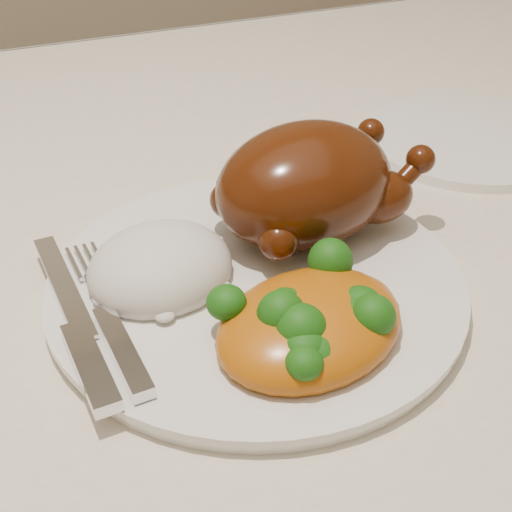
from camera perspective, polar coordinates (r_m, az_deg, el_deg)
name	(u,v)px	position (r m, az deg, el deg)	size (l,w,h in m)	color
dining_table	(125,338)	(0.65, -10.45, -6.46)	(1.60, 0.90, 0.76)	brown
tablecloth	(115,272)	(0.61, -11.18, -1.26)	(1.73, 1.03, 0.18)	silver
dinner_plate	(256,286)	(0.52, 0.00, -2.38)	(0.30, 0.30, 0.01)	white
side_plate	(467,138)	(0.76, 16.49, 9.03)	(0.21, 0.21, 0.01)	white
roast_chicken	(309,183)	(0.55, 4.28, 5.81)	(0.19, 0.13, 0.09)	#451907
rice_mound	(160,269)	(0.51, -7.65, -1.01)	(0.13, 0.12, 0.06)	silver
mac_and_cheese	(317,322)	(0.46, 4.89, -5.28)	(0.16, 0.14, 0.06)	#B7620B
cutlery	(96,332)	(0.47, -12.71, -5.92)	(0.04, 0.20, 0.01)	silver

